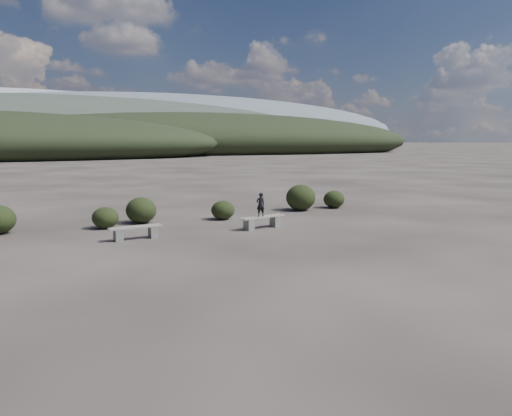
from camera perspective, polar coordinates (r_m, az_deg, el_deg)
name	(u,v)px	position (r m, az deg, el deg)	size (l,w,h in m)	color
ground	(305,266)	(13.28, 5.60, -6.61)	(1200.00, 1200.00, 0.00)	black
bench_left	(136,231)	(17.11, -13.56, -2.62)	(1.81, 0.57, 0.44)	slate
bench_right	(262,221)	(18.70, 0.72, -1.50)	(1.90, 0.78, 0.46)	slate
seated_person	(261,205)	(18.56, 0.52, 0.39)	(0.32, 0.21, 0.89)	black
shrub_a	(105,218)	(19.51, -16.83, -1.08)	(0.99, 0.99, 0.81)	black
shrub_b	(141,210)	(20.41, -12.99, -0.25)	(1.20, 1.20, 1.03)	black
shrub_c	(223,210)	(20.85, -3.80, -0.24)	(0.99, 0.99, 0.79)	black
shrub_d	(301,198)	(23.58, 5.13, 1.20)	(1.39, 1.39, 1.22)	black
shrub_e	(334,199)	(24.66, 8.91, 0.99)	(1.02, 1.02, 0.85)	black
mountain_ridges	(28,128)	(350.30, -24.61, 8.28)	(500.00, 400.00, 56.00)	black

